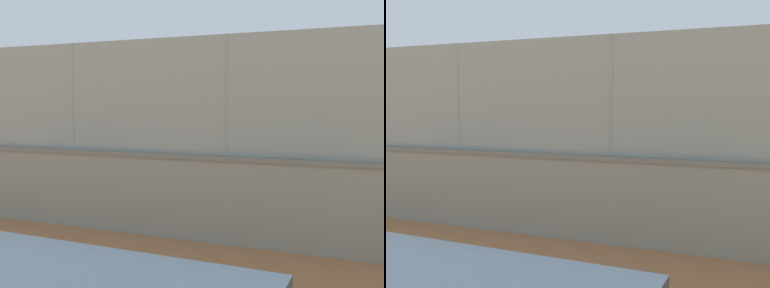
# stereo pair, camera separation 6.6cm
# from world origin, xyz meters

# --- Properties ---
(ground_plane) EXTENTS (260.00, 260.00, 0.00)m
(ground_plane) POSITION_xyz_m (0.00, 0.00, 0.00)
(ground_plane) COLOR #A36B42
(perimeter_wall) EXTENTS (27.38, 1.13, 1.62)m
(perimeter_wall) POSITION_xyz_m (-1.33, 11.57, 0.81)
(perimeter_wall) COLOR gray
(perimeter_wall) RESTS_ON ground_plane
(fence_panel_on_wall) EXTENTS (26.89, 0.74, 2.20)m
(fence_panel_on_wall) POSITION_xyz_m (-1.33, 11.57, 2.72)
(fence_panel_on_wall) COLOR gray
(fence_panel_on_wall) RESTS_ON perimeter_wall
(player_at_service_line) EXTENTS (1.11, 0.79, 1.47)m
(player_at_service_line) POSITION_xyz_m (1.77, 4.61, 0.86)
(player_at_service_line) COLOR #591919
(player_at_service_line) RESTS_ON ground_plane
(player_foreground_swinging) EXTENTS (0.94, 0.66, 1.50)m
(player_foreground_swinging) POSITION_xyz_m (1.48, 6.77, 0.87)
(player_foreground_swinging) COLOR navy
(player_foreground_swinging) RESTS_ON ground_plane
(sports_ball) EXTENTS (0.19, 0.19, 0.19)m
(sports_ball) POSITION_xyz_m (2.32, 5.37, 1.40)
(sports_ball) COLOR yellow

